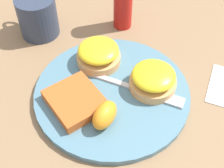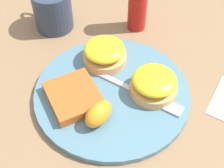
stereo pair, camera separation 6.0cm
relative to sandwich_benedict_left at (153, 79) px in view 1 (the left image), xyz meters
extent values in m
plane|color=#846647|center=(0.05, 0.06, -0.04)|extent=(1.10, 1.10, 0.00)
cylinder|color=slate|center=(0.05, 0.06, -0.03)|extent=(0.31, 0.31, 0.01)
cylinder|color=tan|center=(0.00, 0.00, -0.01)|extent=(0.09, 0.09, 0.02)
ellipsoid|color=yellow|center=(0.00, 0.00, 0.01)|extent=(0.09, 0.09, 0.03)
cylinder|color=tan|center=(0.13, 0.02, -0.01)|extent=(0.09, 0.09, 0.02)
ellipsoid|color=yellow|center=(0.13, 0.02, 0.01)|extent=(0.09, 0.09, 0.03)
cube|color=#B85622|center=(0.08, 0.13, -0.01)|extent=(0.12, 0.11, 0.02)
ellipsoid|color=orange|center=(0.01, 0.12, 0.00)|extent=(0.05, 0.07, 0.04)
cube|color=silver|center=(0.07, 0.04, -0.02)|extent=(0.11, 0.04, 0.00)
cube|color=silver|center=(-0.05, 0.00, -0.02)|extent=(0.05, 0.04, 0.00)
cylinder|color=#2D384C|center=(0.31, 0.02, 0.01)|extent=(0.09, 0.09, 0.09)
torus|color=#2D384C|center=(0.36, 0.02, 0.02)|extent=(0.05, 0.01, 0.05)
cylinder|color=#B21914|center=(0.18, -0.12, 0.04)|extent=(0.04, 0.04, 0.15)
camera|label=1|loc=(-0.20, 0.36, 0.45)|focal=50.00mm
camera|label=2|loc=(-0.24, 0.31, 0.45)|focal=50.00mm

